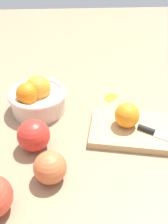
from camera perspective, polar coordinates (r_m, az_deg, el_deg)
The scene contains 8 objects.
ground_plane at distance 0.68m, azimuth 4.95°, elevation -5.05°, with size 2.40×2.40×0.00m, color #997556.
bowl at distance 0.75m, azimuth -10.60°, elevation 3.37°, with size 0.17×0.17×0.11m.
cutting_board at distance 0.69m, azimuth 12.05°, elevation -4.10°, with size 0.25×0.15×0.02m, color tan.
orange_on_board at distance 0.67m, azimuth 9.74°, elevation -0.74°, with size 0.07×0.07×0.07m, color orange.
knife at distance 0.67m, azimuth 16.60°, elevation -4.85°, with size 0.14×0.10×0.01m.
apple_front_left at distance 0.56m, azimuth -7.71°, elevation -12.37°, with size 0.07×0.07×0.07m, color #CC6638.
apple_front_left_2 at distance 0.63m, azimuth -11.38°, elevation -5.20°, with size 0.08×0.08×0.08m, color red.
citrus_peel at distance 0.82m, azimuth 6.16°, elevation 3.53°, with size 0.05×0.04×0.01m, color orange.
Camera 1 is at (-0.09, -0.50, 0.46)m, focal length 40.24 mm.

